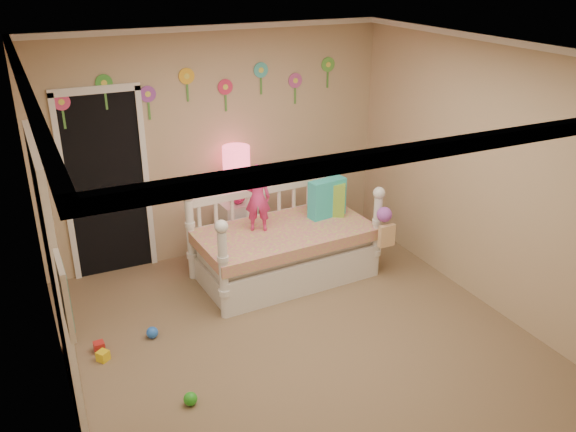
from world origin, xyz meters
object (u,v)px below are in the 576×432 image
daybed (284,233)px  table_lamp (237,166)px  nightstand (239,229)px  child (258,198)px

daybed → table_lamp: table_lamp is taller
daybed → nightstand: bearing=105.9°
daybed → table_lamp: 0.96m
nightstand → table_lamp: size_ratio=0.95×
child → nightstand: size_ratio=1.14×
child → table_lamp: bearing=-68.2°
nightstand → table_lamp: bearing=0.0°
nightstand → child: bearing=-94.4°
daybed → nightstand: daybed is taller
nightstand → table_lamp: 0.77m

